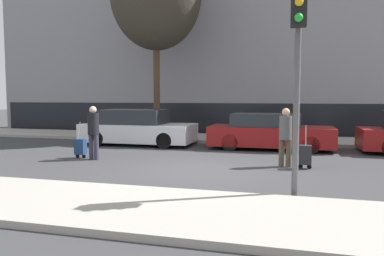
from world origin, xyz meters
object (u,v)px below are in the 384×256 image
at_px(pedestrian_right, 285,134).
at_px(trolley_right, 305,155).
at_px(pedestrian_left, 93,129).
at_px(trolley_left, 80,147).
at_px(traffic_light, 298,47).
at_px(parked_car_0, 138,128).
at_px(parked_bicycle, 252,130).
at_px(parked_car_1, 269,132).

relative_size(pedestrian_right, trolley_right, 1.38).
xyz_separation_m(pedestrian_left, pedestrian_right, (5.70, 0.26, -0.01)).
relative_size(trolley_left, traffic_light, 0.29).
bearing_deg(trolley_right, parked_car_0, 150.45).
bearing_deg(pedestrian_right, parked_bicycle, -58.58).
xyz_separation_m(parked_car_0, traffic_light, (6.05, -6.83, 2.16)).
height_order(parked_car_0, pedestrian_left, pedestrian_left).
relative_size(pedestrian_left, trolley_right, 1.40).
xyz_separation_m(parked_car_1, trolley_right, (1.14, -3.61, -0.25)).
bearing_deg(pedestrian_right, parked_car_0, -13.55).
distance_m(pedestrian_right, traffic_light, 3.90).
xyz_separation_m(pedestrian_left, trolley_right, (6.22, 0.10, -0.55)).
bearing_deg(traffic_light, parked_car_1, 97.02).
bearing_deg(trolley_left, parked_car_0, 83.49).
relative_size(pedestrian_right, traffic_light, 0.41).
relative_size(parked_car_0, traffic_light, 1.13).
relative_size(traffic_light, parked_bicycle, 2.24).
xyz_separation_m(parked_car_0, pedestrian_right, (5.83, -3.44, 0.25)).
bearing_deg(trolley_right, trolley_left, 179.80).
xyz_separation_m(parked_car_1, pedestrian_right, (0.61, -3.45, 0.29)).
relative_size(trolley_left, pedestrian_right, 0.71).
height_order(parked_car_1, parked_bicycle, parked_car_1).
bearing_deg(parked_car_1, pedestrian_right, -79.91).
xyz_separation_m(parked_car_0, trolley_right, (6.35, -3.60, -0.29)).
xyz_separation_m(parked_car_1, pedestrian_left, (-5.09, -3.71, 0.30)).
distance_m(pedestrian_left, trolley_left, 0.79).
bearing_deg(parked_car_0, trolley_right, -29.55).
distance_m(parked_car_1, traffic_light, 7.23).
relative_size(parked_car_0, trolley_left, 3.90).
height_order(trolley_right, traffic_light, traffic_light).
bearing_deg(pedestrian_right, pedestrian_left, 19.66).
bearing_deg(trolley_right, traffic_light, -95.25).
distance_m(parked_car_1, pedestrian_right, 3.51).
distance_m(trolley_left, parked_bicycle, 7.66).
bearing_deg(pedestrian_left, parked_car_0, 105.26).
bearing_deg(parked_bicycle, parked_car_1, -69.79).
xyz_separation_m(pedestrian_right, parked_bicycle, (-1.52, 5.90, -0.42)).
bearing_deg(pedestrian_right, trolley_left, 18.27).
relative_size(parked_car_1, trolley_right, 3.79).
distance_m(trolley_right, traffic_light, 4.06).
bearing_deg(parked_bicycle, traffic_light, -79.36).
xyz_separation_m(parked_car_0, parked_car_1, (5.21, 0.01, -0.04)).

